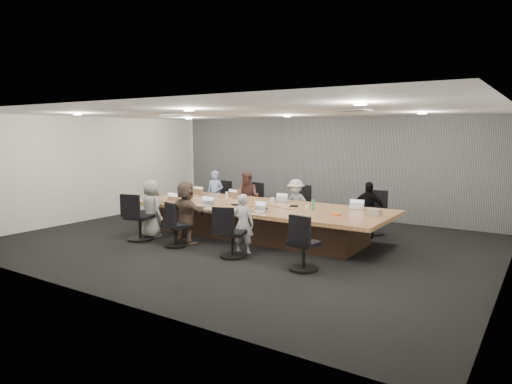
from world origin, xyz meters
The scene contains 41 objects.
floor centered at (0.00, 0.00, 0.00)m, with size 10.00×8.00×0.00m, color black.
ceiling centered at (0.00, 0.00, 2.80)m, with size 10.00×8.00×0.00m, color white.
wall_back centered at (0.00, 4.00, 1.40)m, with size 10.00×2.80×0.00m, color silver.
wall_front centered at (0.00, -4.00, 1.40)m, with size 10.00×2.80×0.00m, color silver.
wall_left centered at (-5.00, 0.00, 1.40)m, with size 8.00×2.80×0.00m, color silver.
wall_right centered at (5.00, 0.00, 1.40)m, with size 8.00×2.80×0.00m, color silver.
curtain centered at (0.00, 3.92, 1.40)m, with size 9.80×0.04×2.80m, color slate.
conference_table centered at (0.00, 0.50, 0.40)m, with size 6.00×2.20×0.74m.
chair_0 centered at (-2.32, 2.20, 0.40)m, with size 0.53×0.53×0.79m, color black, non-canonical shape.
chair_1 centered at (-1.21, 2.20, 0.40)m, with size 0.55×0.55×0.81m, color black, non-canonical shape.
chair_2 centered at (0.24, 2.20, 0.43)m, with size 0.58×0.58×0.86m, color black, non-canonical shape.
chair_3 centered at (2.09, 2.20, 0.42)m, with size 0.57×0.57×0.85m, color black, non-canonical shape.
chair_4 centered at (-2.03, -1.20, 0.44)m, with size 0.59×0.59×0.88m, color black, non-canonical shape.
chair_5 centered at (-0.97, -1.20, 0.36)m, with size 0.49×0.49×0.72m, color black, non-canonical shape.
chair_6 centered at (0.52, -1.20, 0.39)m, with size 0.53×0.53×0.78m, color black, non-canonical shape.
chair_7 centered at (2.03, -1.20, 0.40)m, with size 0.53×0.53×0.79m, color black, non-canonical shape.
person_0 centered at (-2.32, 1.85, 0.66)m, with size 0.48×0.32×1.32m, color #88A0D0.
laptop_0 centered at (-2.32, 1.30, 0.75)m, with size 0.33×0.23×0.02m, color #8C6647.
person_1 centered at (-1.21, 1.85, 0.67)m, with size 0.65×0.51×1.35m, color brown.
laptop_1 centered at (-1.21, 1.30, 0.75)m, with size 0.33×0.23×0.02m, color #8C6647.
person_2 centered at (0.24, 1.85, 0.61)m, with size 0.79×0.45×1.22m, color #9AA09B.
laptop_2 centered at (0.24, 1.30, 0.75)m, with size 0.32×0.22×0.02m, color #B2B2B7.
person_3 centered at (2.09, 1.85, 0.64)m, with size 0.75×0.31×1.28m, color black.
laptop_3 centered at (2.09, 1.30, 0.75)m, with size 0.32×0.22×0.02m, color #B2B2B7.
person_4 centered at (-2.03, -0.85, 0.66)m, with size 0.64×0.42×1.32m, color gray.
laptop_4 centered at (-2.03, -0.30, 0.75)m, with size 0.34×0.24×0.02m, color #8C6647.
person_5 centered at (-0.97, -0.85, 0.68)m, with size 1.25×0.40×1.35m, color brown.
laptop_5 centered at (-0.97, -0.30, 0.75)m, with size 0.31×0.21×0.02m, color #B2B2B7.
person_6 centered at (0.52, -0.85, 0.59)m, with size 0.43×0.28×1.19m, color #ADADB7.
laptop_6 centered at (0.52, -0.30, 0.75)m, with size 0.30×0.21×0.02m, color #B2B2B7.
bottle_green_left centered at (-2.65, 0.95, 0.86)m, with size 0.07×0.07×0.24m, color #3D925A.
bottle_green_right centered at (1.38, 0.48, 0.86)m, with size 0.07×0.07×0.24m, color #3D925A.
bottle_clear centered at (-1.02, 0.66, 0.85)m, with size 0.07×0.07×0.22m, color silver.
cup_white_far centered at (0.04, 1.04, 0.79)m, with size 0.09×0.09×0.11m, color white.
cup_white_near centered at (1.17, 0.63, 0.79)m, with size 0.08×0.08×0.10m, color white.
mug_brown centered at (-2.36, 0.22, 0.80)m, with size 0.10×0.10×0.12m, color brown.
mic_left centered at (-0.44, 0.19, 0.75)m, with size 0.15×0.10×0.03m, color black.
mic_right centered at (0.78, 0.75, 0.76)m, with size 0.16×0.11×0.03m, color black.
stapler centered at (0.45, 0.03, 0.77)m, with size 0.14×0.04×0.05m, color black.
canvas_bag centered at (2.65, 0.60, 0.81)m, with size 0.27×0.16×0.14m, color tan.
snack_packet centered at (2.01, 0.24, 0.76)m, with size 0.18×0.12×0.04m, color orange.
Camera 1 is at (5.55, -8.08, 2.37)m, focal length 32.00 mm.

